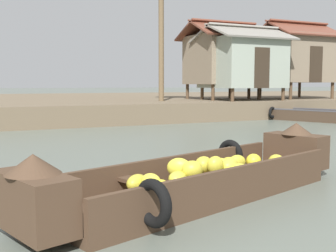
# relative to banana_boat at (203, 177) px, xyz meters

# --- Properties ---
(ground_plane) EXTENTS (300.00, 300.00, 0.00)m
(ground_plane) POSITION_rel_banana_boat_xyz_m (-0.72, 5.22, -0.30)
(ground_plane) COLOR #596056
(riverbank_strip) EXTENTS (160.00, 20.00, 0.80)m
(riverbank_strip) POSITION_rel_banana_boat_xyz_m (-0.72, 20.03, 0.10)
(riverbank_strip) COLOR brown
(riverbank_strip) RESTS_ON ground
(banana_boat) EXTENTS (5.44, 2.77, 0.90)m
(banana_boat) POSITION_rel_banana_boat_xyz_m (0.00, 0.00, 0.00)
(banana_boat) COLOR #473323
(banana_boat) RESTS_ON ground
(fishing_skiff_distant) EXTENTS (2.87, 4.98, 0.82)m
(fishing_skiff_distant) POSITION_rel_banana_boat_xyz_m (10.24, 9.06, -0.01)
(fishing_skiff_distant) COLOR #3D2D21
(fishing_skiff_distant) RESTS_ON ground
(stilt_house_left) EXTENTS (3.71, 3.45, 3.88)m
(stilt_house_left) POSITION_rel_banana_boat_xyz_m (8.64, 13.27, 2.53)
(stilt_house_left) COLOR #4C3826
(stilt_house_left) RESTS_ON riverbank_strip
(stilt_house_mid_left) EXTENTS (3.90, 3.59, 3.55)m
(stilt_house_mid_left) POSITION_rel_banana_boat_xyz_m (8.96, 12.06, 2.33)
(stilt_house_mid_left) COLOR #4C3826
(stilt_house_mid_left) RESTS_ON riverbank_strip
(stilt_house_mid_right) EXTENTS (3.88, 3.35, 4.05)m
(stilt_house_mid_right) POSITION_rel_banana_boat_xyz_m (12.94, 12.80, 2.66)
(stilt_house_mid_right) COLOR #4C3826
(stilt_house_mid_right) RESTS_ON riverbank_strip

